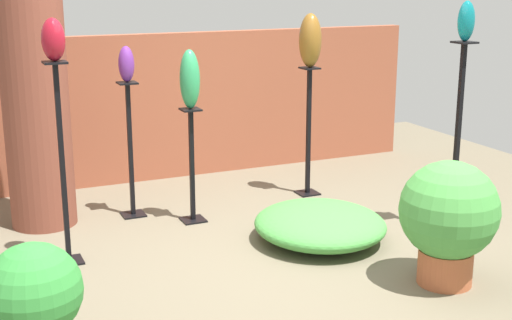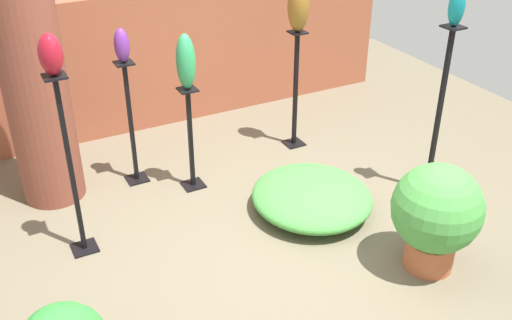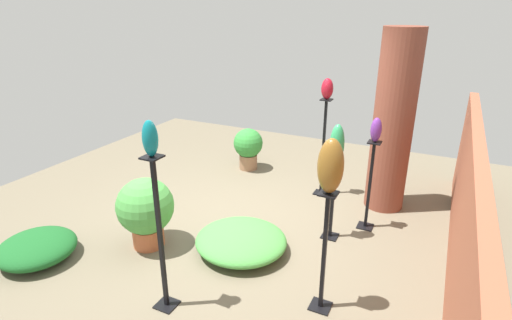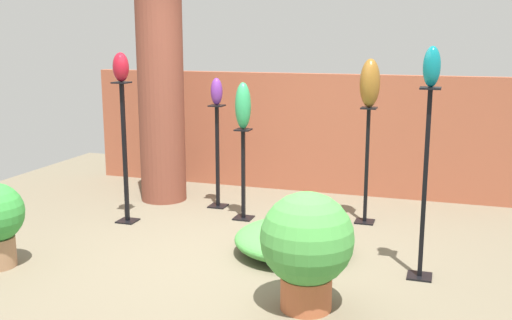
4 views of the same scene
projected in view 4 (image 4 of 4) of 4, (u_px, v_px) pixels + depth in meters
The scene contains 15 objects.
ground_plane at pixel (222, 261), 5.31m from camera, with size 8.00×8.00×0.00m, color #6B604C.
brick_wall_back at pixel (297, 132), 7.64m from camera, with size 5.60×0.12×1.50m, color #9E5138.
brick_pillar at pixel (161, 97), 7.07m from camera, with size 0.54×0.54×2.51m, color brown.
pedestal_bronze at pixel (367, 171), 6.30m from camera, with size 0.20×0.20×1.24m.
pedestal_teal at pixel (424, 192), 4.80m from camera, with size 0.20×0.20×1.57m.
pedestal_ruby at pixel (125, 158), 6.30m from camera, with size 0.20×0.20×1.50m.
pedestal_violet at pixel (218, 161), 6.89m from camera, with size 0.20×0.20×1.19m.
pedestal_jade at pixel (243, 179), 6.45m from camera, with size 0.20×0.20×0.99m.
art_vase_bronze at pixel (370, 83), 6.11m from camera, with size 0.21×0.23×0.50m, color brown.
art_vase_teal at pixel (432, 67), 4.60m from camera, with size 0.14×0.13×0.32m, color #0F727A.
art_vase_ruby at pixel (121, 67), 6.10m from camera, with size 0.16×0.17×0.30m, color maroon.
art_vase_violet at pixel (217, 91), 6.73m from camera, with size 0.13×0.13×0.30m, color #6B2D8C.
art_vase_jade at pixel (243, 106), 6.29m from camera, with size 0.17×0.17×0.49m, color #2D9356.
potted_plant_mid_left at pixel (307, 244), 4.28m from camera, with size 0.68×0.68×0.87m.
foliage_bed_west at pixel (292, 239), 5.47m from camera, with size 1.05×1.10×0.27m, color #479942.
Camera 4 is at (1.85, -4.68, 1.95)m, focal length 42.00 mm.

